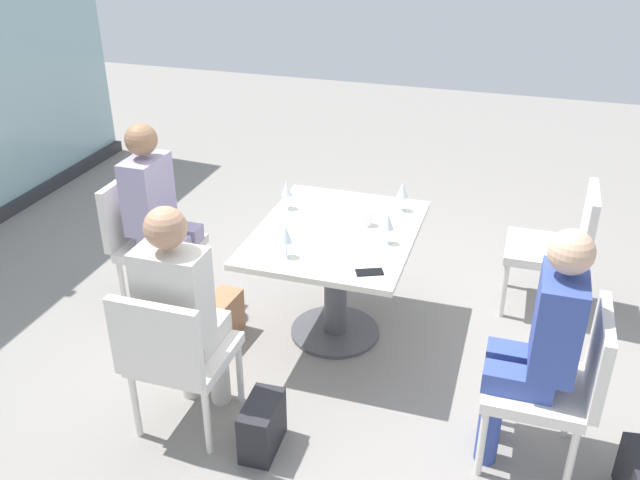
{
  "coord_description": "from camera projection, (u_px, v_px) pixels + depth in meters",
  "views": [
    {
      "loc": [
        -3.46,
        -0.99,
        2.55
      ],
      "look_at": [
        0.0,
        0.1,
        0.65
      ],
      "focal_mm": 38.55,
      "sensor_mm": 36.0,
      "label": 1
    }
  ],
  "objects": [
    {
      "name": "person_near_window",
      "position": [
        158.0,
        209.0,
        4.36
      ],
      "size": [
        0.34,
        0.39,
        1.26
      ],
      "color": "#9E93B7",
      "rests_on": "ground_plane"
    },
    {
      "name": "wine_glass_1",
      "position": [
        286.0,
        189.0,
        4.24
      ],
      "size": [
        0.07,
        0.07,
        0.18
      ],
      "color": "silver",
      "rests_on": "dining_table_main"
    },
    {
      "name": "ground_plane",
      "position": [
        335.0,
        333.0,
        4.37
      ],
      "size": [
        12.0,
        12.0,
        0.0
      ],
      "primitive_type": "plane",
      "color": "gray"
    },
    {
      "name": "person_front_left",
      "position": [
        540.0,
        339.0,
        3.13
      ],
      "size": [
        0.34,
        0.39,
        1.26
      ],
      "color": "#384C9E",
      "rests_on": "ground_plane"
    },
    {
      "name": "chair_near_window",
      "position": [
        147.0,
        235.0,
        4.48
      ],
      "size": [
        0.46,
        0.51,
        0.87
      ],
      "color": "silver",
      "rests_on": "ground_plane"
    },
    {
      "name": "handbag_2",
      "position": [
        262.0,
        426.0,
        3.42
      ],
      "size": [
        0.31,
        0.17,
        0.28
      ],
      "primitive_type": "cube",
      "rotation": [
        0.0,
        0.0,
        0.04
      ],
      "color": "#232328",
      "rests_on": "ground_plane"
    },
    {
      "name": "coffee_cup",
      "position": [
        367.0,
        218.0,
        4.08
      ],
      "size": [
        0.08,
        0.08,
        0.09
      ],
      "primitive_type": "cylinder",
      "color": "white",
      "rests_on": "dining_table_main"
    },
    {
      "name": "wine_glass_3",
      "position": [
        388.0,
        222.0,
        3.83
      ],
      "size": [
        0.07,
        0.07,
        0.18
      ],
      "color": "silver",
      "rests_on": "dining_table_main"
    },
    {
      "name": "cell_phone_on_table",
      "position": [
        369.0,
        272.0,
        3.59
      ],
      "size": [
        0.12,
        0.16,
        0.01
      ],
      "primitive_type": "cube",
      "rotation": [
        0.0,
        0.0,
        0.42
      ],
      "color": "black",
      "rests_on": "dining_table_main"
    },
    {
      "name": "wine_glass_2",
      "position": [
        286.0,
        235.0,
        3.69
      ],
      "size": [
        0.07,
        0.07,
        0.18
      ],
      "color": "silver",
      "rests_on": "dining_table_main"
    },
    {
      "name": "wine_glass_0",
      "position": [
        402.0,
        191.0,
        4.22
      ],
      "size": [
        0.07,
        0.07,
        0.18
      ],
      "color": "silver",
      "rests_on": "dining_table_main"
    },
    {
      "name": "chair_front_right",
      "position": [
        560.0,
        242.0,
        4.4
      ],
      "size": [
        0.46,
        0.5,
        0.87
      ],
      "color": "silver",
      "rests_on": "ground_plane"
    },
    {
      "name": "chair_front_left",
      "position": [
        558.0,
        379.0,
        3.19
      ],
      "size": [
        0.46,
        0.5,
        0.87
      ],
      "color": "silver",
      "rests_on": "ground_plane"
    },
    {
      "name": "handbag_0",
      "position": [
        222.0,
        317.0,
        4.28
      ],
      "size": [
        0.31,
        0.18,
        0.28
      ],
      "primitive_type": "cube",
      "rotation": [
        0.0,
        0.0,
        -0.08
      ],
      "color": "#A3704C",
      "rests_on": "ground_plane"
    },
    {
      "name": "chair_far_left",
      "position": [
        175.0,
        353.0,
        3.37
      ],
      "size": [
        0.51,
        0.46,
        0.87
      ],
      "color": "silver",
      "rests_on": "ground_plane"
    },
    {
      "name": "person_far_left",
      "position": [
        181.0,
        306.0,
        3.36
      ],
      "size": [
        0.39,
        0.34,
        1.26
      ],
      "color": "silver",
      "rests_on": "ground_plane"
    },
    {
      "name": "dining_table_main",
      "position": [
        336.0,
        259.0,
        4.12
      ],
      "size": [
        1.14,
        0.92,
        0.73
      ],
      "color": "silver",
      "rests_on": "ground_plane"
    }
  ]
}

